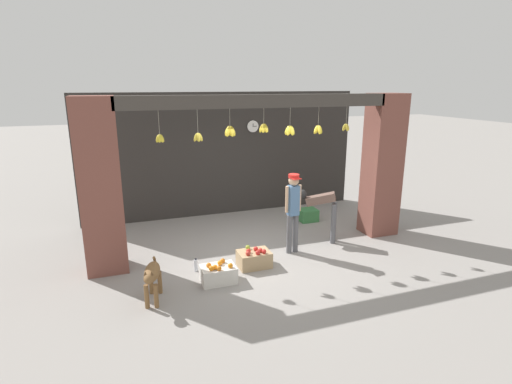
{
  "coord_description": "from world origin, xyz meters",
  "views": [
    {
      "loc": [
        -2.57,
        -6.92,
        3.29
      ],
      "look_at": [
        0.0,
        0.42,
        1.18
      ],
      "focal_mm": 28.0,
      "sensor_mm": 36.0,
      "label": 1
    }
  ],
  "objects_px": {
    "wall_clock": "(253,126)",
    "water_bottle": "(196,265)",
    "produce_box_green": "(308,215)",
    "shopkeeper": "(293,207)",
    "worker_stooping": "(323,208)",
    "fruit_crate_apples": "(254,258)",
    "dog": "(152,275)",
    "fruit_crate_oranges": "(218,274)"
  },
  "relations": [
    {
      "from": "wall_clock",
      "to": "water_bottle",
      "type": "bearing_deg",
      "value": -124.86
    },
    {
      "from": "produce_box_green",
      "to": "shopkeeper",
      "type": "bearing_deg",
      "value": -125.5
    },
    {
      "from": "worker_stooping",
      "to": "water_bottle",
      "type": "relative_size",
      "value": 4.53
    },
    {
      "from": "fruit_crate_apples",
      "to": "water_bottle",
      "type": "height_order",
      "value": "fruit_crate_apples"
    },
    {
      "from": "worker_stooping",
      "to": "fruit_crate_apples",
      "type": "distance_m",
      "value": 2.01
    },
    {
      "from": "dog",
      "to": "fruit_crate_oranges",
      "type": "height_order",
      "value": "dog"
    },
    {
      "from": "wall_clock",
      "to": "produce_box_green",
      "type": "bearing_deg",
      "value": -51.48
    },
    {
      "from": "worker_stooping",
      "to": "wall_clock",
      "type": "bearing_deg",
      "value": 47.4
    },
    {
      "from": "shopkeeper",
      "to": "fruit_crate_oranges",
      "type": "distance_m",
      "value": 2.03
    },
    {
      "from": "worker_stooping",
      "to": "fruit_crate_oranges",
      "type": "xyz_separation_m",
      "value": [
        -2.56,
        -1.08,
        -0.6
      ]
    },
    {
      "from": "dog",
      "to": "produce_box_green",
      "type": "height_order",
      "value": "dog"
    },
    {
      "from": "water_bottle",
      "to": "wall_clock",
      "type": "xyz_separation_m",
      "value": [
        2.15,
        3.09,
        2.13
      ]
    },
    {
      "from": "water_bottle",
      "to": "fruit_crate_oranges",
      "type": "bearing_deg",
      "value": -62.26
    },
    {
      "from": "dog",
      "to": "water_bottle",
      "type": "height_order",
      "value": "dog"
    },
    {
      "from": "worker_stooping",
      "to": "wall_clock",
      "type": "distance_m",
      "value": 3.03
    },
    {
      "from": "shopkeeper",
      "to": "fruit_crate_apples",
      "type": "xyz_separation_m",
      "value": [
        -0.94,
        -0.36,
        -0.79
      ]
    },
    {
      "from": "worker_stooping",
      "to": "fruit_crate_oranges",
      "type": "relative_size",
      "value": 1.91
    },
    {
      "from": "fruit_crate_apples",
      "to": "water_bottle",
      "type": "xyz_separation_m",
      "value": [
        -1.06,
        0.16,
        -0.04
      ]
    },
    {
      "from": "fruit_crate_oranges",
      "to": "fruit_crate_apples",
      "type": "height_order",
      "value": "fruit_crate_apples"
    },
    {
      "from": "dog",
      "to": "water_bottle",
      "type": "xyz_separation_m",
      "value": [
        0.83,
        0.82,
        -0.33
      ]
    },
    {
      "from": "dog",
      "to": "worker_stooping",
      "type": "height_order",
      "value": "worker_stooping"
    },
    {
      "from": "dog",
      "to": "wall_clock",
      "type": "height_order",
      "value": "wall_clock"
    },
    {
      "from": "fruit_crate_apples",
      "to": "produce_box_green",
      "type": "bearing_deg",
      "value": 43.51
    },
    {
      "from": "shopkeeper",
      "to": "produce_box_green",
      "type": "height_order",
      "value": "shopkeeper"
    },
    {
      "from": "shopkeeper",
      "to": "worker_stooping",
      "type": "xyz_separation_m",
      "value": [
        0.85,
        0.34,
        -0.19
      ]
    },
    {
      "from": "fruit_crate_oranges",
      "to": "water_bottle",
      "type": "bearing_deg",
      "value": 117.74
    },
    {
      "from": "fruit_crate_oranges",
      "to": "shopkeeper",
      "type": "bearing_deg",
      "value": 23.14
    },
    {
      "from": "produce_box_green",
      "to": "worker_stooping",
      "type": "bearing_deg",
      "value": -103.76
    },
    {
      "from": "fruit_crate_oranges",
      "to": "wall_clock",
      "type": "bearing_deg",
      "value": 62.69
    },
    {
      "from": "dog",
      "to": "fruit_crate_apples",
      "type": "bearing_deg",
      "value": 122.44
    },
    {
      "from": "shopkeeper",
      "to": "produce_box_green",
      "type": "xyz_separation_m",
      "value": [
        1.16,
        1.63,
        -0.8
      ]
    },
    {
      "from": "shopkeeper",
      "to": "fruit_crate_oranges",
      "type": "relative_size",
      "value": 2.74
    },
    {
      "from": "dog",
      "to": "worker_stooping",
      "type": "xyz_separation_m",
      "value": [
        3.67,
        1.36,
        0.31
      ]
    },
    {
      "from": "water_bottle",
      "to": "dog",
      "type": "bearing_deg",
      "value": -135.38
    },
    {
      "from": "water_bottle",
      "to": "produce_box_green",
      "type": "bearing_deg",
      "value": 30.06
    },
    {
      "from": "fruit_crate_apples",
      "to": "worker_stooping",
      "type": "bearing_deg",
      "value": 21.59
    },
    {
      "from": "dog",
      "to": "water_bottle",
      "type": "distance_m",
      "value": 1.21
    },
    {
      "from": "fruit_crate_apples",
      "to": "fruit_crate_oranges",
      "type": "bearing_deg",
      "value": -154.53
    },
    {
      "from": "water_bottle",
      "to": "wall_clock",
      "type": "height_order",
      "value": "wall_clock"
    },
    {
      "from": "produce_box_green",
      "to": "water_bottle",
      "type": "height_order",
      "value": "produce_box_green"
    },
    {
      "from": "dog",
      "to": "worker_stooping",
      "type": "bearing_deg",
      "value": 123.67
    },
    {
      "from": "shopkeeper",
      "to": "produce_box_green",
      "type": "distance_m",
      "value": 2.15
    }
  ]
}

